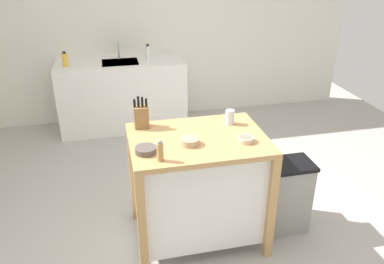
{
  "coord_description": "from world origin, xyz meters",
  "views": [
    {
      "loc": [
        -0.55,
        -2.52,
        2.18
      ],
      "look_at": [
        0.05,
        0.14,
        0.86
      ],
      "focal_mm": 36.13,
      "sensor_mm": 36.0,
      "label": 1
    }
  ],
  "objects_px": {
    "bowl_stoneware_deep": "(190,141)",
    "pepper_grinder": "(160,151)",
    "drinking_cup": "(230,117)",
    "bowl_ceramic_wide": "(146,150)",
    "bottle_hand_soap": "(65,60)",
    "trash_bin": "(287,196)",
    "bowl_ceramic_small": "(246,139)",
    "bottle_dish_soap": "(148,53)",
    "knife_block": "(141,116)",
    "sink_faucet": "(119,50)",
    "kitchen_island": "(198,183)"
  },
  "relations": [
    {
      "from": "bowl_stoneware_deep",
      "to": "pepper_grinder",
      "type": "height_order",
      "value": "pepper_grinder"
    },
    {
      "from": "bowl_stoneware_deep",
      "to": "drinking_cup",
      "type": "distance_m",
      "value": 0.47
    },
    {
      "from": "bowl_ceramic_wide",
      "to": "bottle_hand_soap",
      "type": "height_order",
      "value": "bottle_hand_soap"
    },
    {
      "from": "trash_bin",
      "to": "bottle_hand_soap",
      "type": "bearing_deg",
      "value": 128.39
    },
    {
      "from": "bowl_ceramic_small",
      "to": "bottle_hand_soap",
      "type": "distance_m",
      "value": 2.76
    },
    {
      "from": "trash_bin",
      "to": "bottle_dish_soap",
      "type": "distance_m",
      "value": 2.59
    },
    {
      "from": "knife_block",
      "to": "bottle_dish_soap",
      "type": "xyz_separation_m",
      "value": [
        0.3,
        2.03,
        -0.03
      ]
    },
    {
      "from": "trash_bin",
      "to": "pepper_grinder",
      "type": "bearing_deg",
      "value": -168.5
    },
    {
      "from": "trash_bin",
      "to": "bottle_dish_soap",
      "type": "bearing_deg",
      "value": 109.4
    },
    {
      "from": "drinking_cup",
      "to": "sink_faucet",
      "type": "distance_m",
      "value": 2.39
    },
    {
      "from": "pepper_grinder",
      "to": "trash_bin",
      "type": "xyz_separation_m",
      "value": [
        1.06,
        0.22,
        -0.66
      ]
    },
    {
      "from": "drinking_cup",
      "to": "pepper_grinder",
      "type": "distance_m",
      "value": 0.77
    },
    {
      "from": "bowl_stoneware_deep",
      "to": "bottle_dish_soap",
      "type": "height_order",
      "value": "bottle_dish_soap"
    },
    {
      "from": "bowl_stoneware_deep",
      "to": "bowl_ceramic_small",
      "type": "bearing_deg",
      "value": -6.74
    },
    {
      "from": "bowl_ceramic_wide",
      "to": "bowl_ceramic_small",
      "type": "distance_m",
      "value": 0.72
    },
    {
      "from": "knife_block",
      "to": "sink_faucet",
      "type": "relative_size",
      "value": 1.16
    },
    {
      "from": "bowl_ceramic_wide",
      "to": "bottle_dish_soap",
      "type": "bearing_deg",
      "value": 82.74
    },
    {
      "from": "trash_bin",
      "to": "kitchen_island",
      "type": "bearing_deg",
      "value": 175.48
    },
    {
      "from": "bowl_ceramic_wide",
      "to": "bowl_ceramic_small",
      "type": "relative_size",
      "value": 1.26
    },
    {
      "from": "knife_block",
      "to": "trash_bin",
      "type": "xyz_separation_m",
      "value": [
        1.13,
        -0.33,
        -0.68
      ]
    },
    {
      "from": "knife_block",
      "to": "bowl_ceramic_wide",
      "type": "xyz_separation_m",
      "value": [
        -0.02,
        -0.42,
        -0.07
      ]
    },
    {
      "from": "pepper_grinder",
      "to": "kitchen_island",
      "type": "bearing_deg",
      "value": 40.77
    },
    {
      "from": "sink_faucet",
      "to": "bottle_dish_soap",
      "type": "xyz_separation_m",
      "value": [
        0.35,
        -0.14,
        -0.02
      ]
    },
    {
      "from": "kitchen_island",
      "to": "pepper_grinder",
      "type": "bearing_deg",
      "value": -139.23
    },
    {
      "from": "sink_faucet",
      "to": "drinking_cup",
      "type": "bearing_deg",
      "value": -71.98
    },
    {
      "from": "pepper_grinder",
      "to": "trash_bin",
      "type": "relative_size",
      "value": 0.24
    },
    {
      "from": "pepper_grinder",
      "to": "bowl_ceramic_small",
      "type": "bearing_deg",
      "value": 11.82
    },
    {
      "from": "kitchen_island",
      "to": "pepper_grinder",
      "type": "xyz_separation_m",
      "value": [
        -0.32,
        -0.27,
        0.47
      ]
    },
    {
      "from": "sink_faucet",
      "to": "kitchen_island",
      "type": "bearing_deg",
      "value": -79.83
    },
    {
      "from": "pepper_grinder",
      "to": "trash_bin",
      "type": "distance_m",
      "value": 1.27
    },
    {
      "from": "sink_faucet",
      "to": "bottle_hand_soap",
      "type": "bearing_deg",
      "value": -162.24
    },
    {
      "from": "kitchen_island",
      "to": "sink_faucet",
      "type": "xyz_separation_m",
      "value": [
        -0.44,
        2.45,
        0.48
      ]
    },
    {
      "from": "bowl_ceramic_wide",
      "to": "bottle_hand_soap",
      "type": "xyz_separation_m",
      "value": [
        -0.68,
        2.39,
        0.03
      ]
    },
    {
      "from": "pepper_grinder",
      "to": "sink_faucet",
      "type": "distance_m",
      "value": 2.72
    },
    {
      "from": "sink_faucet",
      "to": "bottle_hand_soap",
      "type": "relative_size",
      "value": 1.23
    },
    {
      "from": "bowl_stoneware_deep",
      "to": "bowl_ceramic_small",
      "type": "xyz_separation_m",
      "value": [
        0.4,
        -0.05,
        -0.0
      ]
    },
    {
      "from": "kitchen_island",
      "to": "pepper_grinder",
      "type": "height_order",
      "value": "pepper_grinder"
    },
    {
      "from": "pepper_grinder",
      "to": "bottle_dish_soap",
      "type": "relative_size",
      "value": 0.77
    },
    {
      "from": "trash_bin",
      "to": "drinking_cup",
      "type": "bearing_deg",
      "value": 151.84
    },
    {
      "from": "trash_bin",
      "to": "bowl_stoneware_deep",
      "type": "bearing_deg",
      "value": -177.52
    },
    {
      "from": "drinking_cup",
      "to": "pepper_grinder",
      "type": "bearing_deg",
      "value": -143.7
    },
    {
      "from": "kitchen_island",
      "to": "trash_bin",
      "type": "distance_m",
      "value": 0.77
    },
    {
      "from": "kitchen_island",
      "to": "bowl_ceramic_wide",
      "type": "xyz_separation_m",
      "value": [
        -0.4,
        -0.15,
        0.42
      ]
    },
    {
      "from": "drinking_cup",
      "to": "bottle_hand_soap",
      "type": "distance_m",
      "value": 2.48
    },
    {
      "from": "bowl_stoneware_deep",
      "to": "pepper_grinder",
      "type": "bearing_deg",
      "value": -142.74
    },
    {
      "from": "bowl_ceramic_small",
      "to": "trash_bin",
      "type": "height_order",
      "value": "bowl_ceramic_small"
    },
    {
      "from": "knife_block",
      "to": "bowl_stoneware_deep",
      "type": "bearing_deg",
      "value": -50.57
    },
    {
      "from": "drinking_cup",
      "to": "pepper_grinder",
      "type": "height_order",
      "value": "pepper_grinder"
    },
    {
      "from": "bowl_stoneware_deep",
      "to": "sink_faucet",
      "type": "distance_m",
      "value": 2.57
    },
    {
      "from": "knife_block",
      "to": "pepper_grinder",
      "type": "height_order",
      "value": "knife_block"
    }
  ]
}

